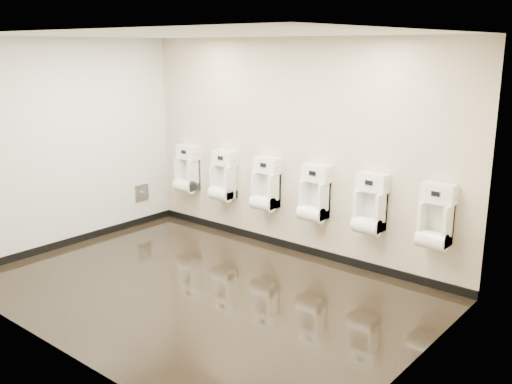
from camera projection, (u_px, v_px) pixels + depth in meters
ground at (201, 290)px, 6.45m from camera, size 5.00×3.50×0.00m
ceiling at (195, 34)px, 5.76m from camera, size 5.00×3.50×0.00m
back_wall at (294, 148)px, 7.41m from camera, size 5.00×0.02×2.80m
front_wall at (50, 203)px, 4.80m from camera, size 5.00×0.02×2.80m
left_wall at (67, 144)px, 7.65m from camera, size 0.02×3.50×2.80m
right_wall at (419, 211)px, 4.56m from camera, size 0.02×3.50×2.80m
tile_overlay_left at (67, 144)px, 7.65m from camera, size 0.01×3.50×2.80m
skirting_back at (292, 246)px, 7.73m from camera, size 5.00×0.02×0.10m
skirting_left at (75, 240)px, 7.98m from camera, size 0.02×3.50×0.10m
access_panel at (142, 192)px, 8.76m from camera, size 0.04×0.25×0.25m
urinal_0 at (187, 172)px, 8.64m from camera, size 0.38×0.28×0.70m
urinal_1 at (223, 179)px, 8.18m from camera, size 0.38×0.28×0.70m
urinal_2 at (266, 188)px, 7.69m from camera, size 0.38×0.28×0.70m
urinal_3 at (314, 197)px, 7.20m from camera, size 0.38×0.28×0.70m
urinal_4 at (370, 208)px, 6.72m from camera, size 0.38×0.28×0.70m
urinal_5 at (435, 221)px, 6.22m from camera, size 0.38×0.28×0.70m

